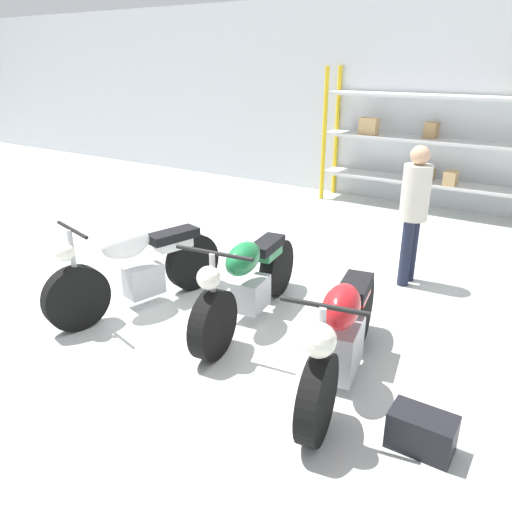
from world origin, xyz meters
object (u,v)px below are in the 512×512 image
(motorcycle_green, at_px, (248,282))
(shelving_rack, at_px, (439,137))
(motorcycle_red, at_px, (342,335))
(person_browsing, at_px, (414,205))
(toolbox, at_px, (422,432))
(motorcycle_white, at_px, (138,266))

(motorcycle_green, bearing_deg, shelving_rack, 166.89)
(shelving_rack, relative_size, motorcycle_red, 1.81)
(motorcycle_red, height_order, person_browsing, person_browsing)
(motorcycle_red, distance_m, toolbox, 0.93)
(motorcycle_white, bearing_deg, motorcycle_red, 102.09)
(person_browsing, bearing_deg, motorcycle_red, 97.90)
(motorcycle_white, height_order, motorcycle_red, motorcycle_white)
(motorcycle_white, xyz_separation_m, person_browsing, (2.22, 2.20, 0.49))
(person_browsing, bearing_deg, toolbox, 113.32)
(motorcycle_red, relative_size, person_browsing, 1.26)
(shelving_rack, height_order, motorcycle_green, shelving_rack)
(shelving_rack, relative_size, motorcycle_white, 1.86)
(motorcycle_green, relative_size, motorcycle_red, 1.01)
(motorcycle_white, distance_m, motorcycle_red, 2.38)
(motorcycle_green, distance_m, motorcycle_red, 1.30)
(motorcycle_green, relative_size, person_browsing, 1.27)
(shelving_rack, height_order, toolbox, shelving_rack)
(shelving_rack, height_order, person_browsing, shelving_rack)
(motorcycle_green, height_order, toolbox, motorcycle_green)
(toolbox, bearing_deg, shelving_rack, 104.62)
(person_browsing, distance_m, toolbox, 2.97)
(person_browsing, bearing_deg, motorcycle_white, 48.64)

